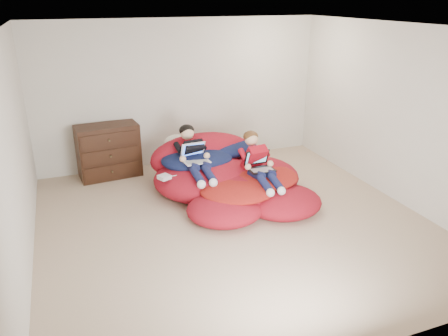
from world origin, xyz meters
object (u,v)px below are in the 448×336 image
Objects in this scene: dresser at (109,151)px; older_boy at (193,153)px; beanbag_pile at (227,177)px; laptop_black at (259,164)px; younger_boy at (258,160)px; laptop_white at (195,156)px.

dresser is 1.61m from older_boy.
older_boy is (-0.48, 0.17, 0.40)m from beanbag_pile.
beanbag_pile is 6.45× the size of laptop_black.
younger_boy is at bearing -40.73° from dresser.
dresser is 2.56m from younger_boy.
older_boy is at bearing 145.06° from laptop_black.
beanbag_pile is at bearing -39.70° from dresser.
younger_boy is at bearing 90.00° from laptop_black.
beanbag_pile is 0.61m from laptop_black.
younger_boy is (1.93, -1.67, 0.17)m from dresser.
older_boy reaches higher than laptop_white.
older_boy is 2.96× the size of laptop_white.
older_boy is 0.09m from laptop_white.
laptop_white reaches higher than beanbag_pile.
younger_boy reaches higher than laptop_white.
younger_boy reaches higher than beanbag_pile.
younger_boy is 0.93m from laptop_white.
beanbag_pile is 2.29× the size of younger_boy.
laptop_black is at bearing -90.00° from younger_boy.
dresser is at bearing 140.30° from beanbag_pile.
laptop_white is at bearing -47.98° from dresser.
beanbag_pile is 0.60m from younger_boy.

